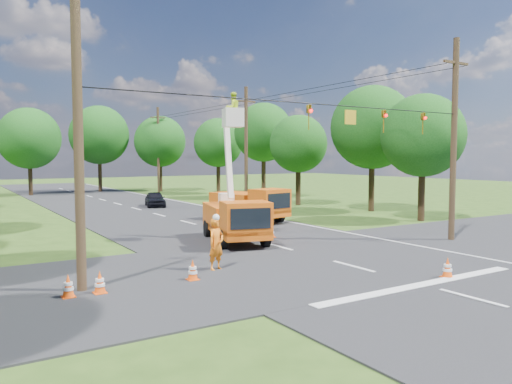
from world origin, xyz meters
TOP-DOWN VIEW (x-y plane):
  - ground at (0.00, 20.00)m, footprint 140.00×140.00m
  - road_main at (0.00, 20.00)m, footprint 12.00×100.00m
  - road_cross at (0.00, 2.00)m, footprint 56.00×10.00m
  - stop_bar at (0.00, -3.20)m, footprint 9.00×0.45m
  - edge_line at (5.60, 20.00)m, footprint 0.12×90.00m
  - bucket_truck at (-0.99, 7.25)m, footprint 3.60×6.12m
  - second_truck at (3.71, 13.58)m, footprint 3.16×6.17m
  - ground_worker at (-4.61, 2.36)m, footprint 0.82×0.67m
  - distant_car at (2.04, 26.19)m, footprint 2.46×4.05m
  - traffic_cone_0 at (1.59, -2.96)m, footprint 0.38×0.38m
  - traffic_cone_1 at (1.23, 7.42)m, footprint 0.38×0.38m
  - traffic_cone_2 at (2.08, 11.16)m, footprint 0.38×0.38m
  - traffic_cone_3 at (-6.01, 1.39)m, footprint 0.38×0.38m
  - traffic_cone_4 at (-9.11, 1.38)m, footprint 0.38×0.38m
  - traffic_cone_5 at (-10.02, 1.43)m, footprint 0.38×0.38m
  - traffic_cone_6 at (5.30, 15.95)m, footprint 0.38×0.38m
  - pole_right_near at (8.50, 2.00)m, footprint 1.80×0.30m
  - pole_right_mid at (8.50, 22.00)m, footprint 1.80×0.30m
  - pole_right_far at (8.50, 42.00)m, footprint 1.80×0.30m
  - pole_left at (-9.50, 2.00)m, footprint 0.30×0.30m
  - signal_span at (2.23, 1.99)m, footprint 18.00×0.29m
  - tree_right_a at (13.50, 8.00)m, footprint 5.40×5.40m
  - tree_right_b at (15.00, 14.00)m, footprint 6.40×6.40m
  - tree_right_c at (13.20, 21.00)m, footprint 5.00×5.00m
  - tree_right_d at (14.80, 29.00)m, footprint 6.00×6.00m
  - tree_right_e at (13.80, 37.00)m, footprint 5.60×5.60m
  - tree_far_a at (-5.00, 45.00)m, footprint 6.60×6.60m
  - tree_far_b at (3.00, 47.00)m, footprint 7.00×7.00m
  - tree_far_c at (9.50, 44.00)m, footprint 6.20×6.20m

SIDE VIEW (x-z plane):
  - ground at x=0.00m, z-range 0.00..0.00m
  - road_main at x=0.00m, z-range -0.03..0.03m
  - road_cross at x=0.00m, z-range -0.04..0.04m
  - stop_bar at x=0.00m, z-range -0.01..0.01m
  - edge_line at x=5.60m, z-range -0.01..0.01m
  - traffic_cone_0 at x=1.59m, z-range 0.00..0.71m
  - traffic_cone_1 at x=1.23m, z-range 0.00..0.71m
  - traffic_cone_2 at x=2.08m, z-range 0.00..0.71m
  - traffic_cone_3 at x=-6.01m, z-range 0.00..0.71m
  - traffic_cone_4 at x=-9.11m, z-range 0.00..0.71m
  - traffic_cone_5 at x=-10.02m, z-range 0.00..0.71m
  - traffic_cone_6 at x=5.30m, z-range 0.00..0.71m
  - distant_car at x=2.04m, z-range 0.00..1.29m
  - ground_worker at x=-4.61m, z-range 0.00..1.94m
  - second_truck at x=3.71m, z-range 0.04..2.25m
  - bucket_truck at x=-0.99m, z-range -2.13..5.22m
  - pole_left at x=-9.50m, z-range 0.00..9.00m
  - pole_right_near at x=8.50m, z-range 0.11..10.11m
  - pole_right_mid at x=8.50m, z-range 0.11..10.11m
  - pole_right_far at x=8.50m, z-range 0.11..10.11m
  - tree_right_c at x=13.20m, z-range 1.40..9.23m
  - tree_right_a at x=13.50m, z-range 1.42..9.70m
  - tree_right_e at x=13.80m, z-range 1.50..10.12m
  - signal_span at x=2.23m, z-range 5.34..6.41m
  - tree_far_c at x=9.50m, z-range 1.47..10.65m
  - tree_far_a at x=-5.00m, z-range 1.44..10.94m
  - tree_right_b at x=15.00m, z-range 1.61..11.26m
  - tree_right_d at x=14.80m, z-range 1.83..11.53m
  - tree_far_b at x=3.00m, z-range 1.65..11.97m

